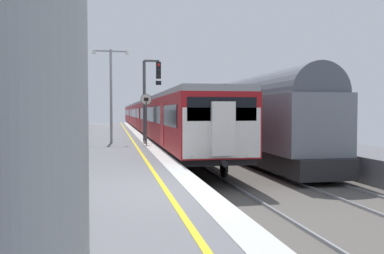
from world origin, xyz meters
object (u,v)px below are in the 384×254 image
(signal_gantry, at_px, (149,90))
(commuter_train_at_platform, at_px, (147,116))
(background_tree_left, at_px, (58,74))
(speed_limit_sign, at_px, (146,112))
(platform_lamp_mid, at_px, (111,87))
(background_tree_back, at_px, (11,42))
(background_tree_right, at_px, (34,53))
(freight_train_adjacent_track, at_px, (231,115))

(signal_gantry, bearing_deg, commuter_train_at_platform, 85.83)
(background_tree_left, bearing_deg, commuter_train_at_platform, 12.73)
(speed_limit_sign, bearing_deg, background_tree_left, 108.85)
(speed_limit_sign, distance_m, background_tree_left, 22.19)
(signal_gantry, height_order, speed_limit_sign, signal_gantry)
(speed_limit_sign, distance_m, platform_lamp_mid, 2.63)
(platform_lamp_mid, height_order, background_tree_back, background_tree_back)
(commuter_train_at_platform, distance_m, platform_lamp_mid, 21.81)
(commuter_train_at_platform, xyz_separation_m, background_tree_right, (-10.06, -8.04, 5.41))
(speed_limit_sign, bearing_deg, signal_gantry, 81.77)
(speed_limit_sign, relative_size, background_tree_right, 0.31)
(signal_gantry, relative_size, speed_limit_sign, 1.79)
(commuter_train_at_platform, relative_size, signal_gantry, 13.15)
(commuter_train_at_platform, height_order, freight_train_adjacent_track, freight_train_adjacent_track)
(signal_gantry, bearing_deg, speed_limit_sign, -98.23)
(commuter_train_at_platform, relative_size, background_tree_back, 7.72)
(freight_train_adjacent_track, height_order, background_tree_right, background_tree_right)
(freight_train_adjacent_track, distance_m, background_tree_back, 14.55)
(speed_limit_sign, bearing_deg, commuter_train_at_platform, 85.35)
(platform_lamp_mid, relative_size, background_tree_back, 0.63)
(background_tree_back, bearing_deg, platform_lamp_mid, -33.93)
(background_tree_back, bearing_deg, freight_train_adjacent_track, -5.98)
(freight_train_adjacent_track, relative_size, platform_lamp_mid, 4.82)
(freight_train_adjacent_track, distance_m, background_tree_right, 18.45)
(background_tree_left, bearing_deg, background_tree_back, -93.07)
(background_tree_right, bearing_deg, background_tree_back, -87.99)
(freight_train_adjacent_track, height_order, background_tree_left, background_tree_left)
(commuter_train_at_platform, bearing_deg, speed_limit_sign, -94.65)
(platform_lamp_mid, height_order, background_tree_left, background_tree_left)
(commuter_train_at_platform, distance_m, background_tree_left, 10.05)
(freight_train_adjacent_track, height_order, platform_lamp_mid, platform_lamp_mid)
(speed_limit_sign, distance_m, background_tree_back, 10.48)
(freight_train_adjacent_track, xyz_separation_m, background_tree_right, (-14.06, 10.75, 5.19))
(commuter_train_at_platform, xyz_separation_m, platform_lamp_mid, (-3.68, -21.42, 1.81))
(signal_gantry, distance_m, background_tree_left, 19.70)
(platform_lamp_mid, bearing_deg, speed_limit_sign, -35.05)
(commuter_train_at_platform, bearing_deg, background_tree_back, -119.29)
(signal_gantry, xyz_separation_m, background_tree_back, (-8.27, 2.74, 3.05))
(commuter_train_at_platform, bearing_deg, background_tree_right, -141.37)
(signal_gantry, relative_size, background_tree_back, 0.59)
(freight_train_adjacent_track, bearing_deg, platform_lamp_mid, -161.09)
(signal_gantry, height_order, background_tree_right, background_tree_right)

